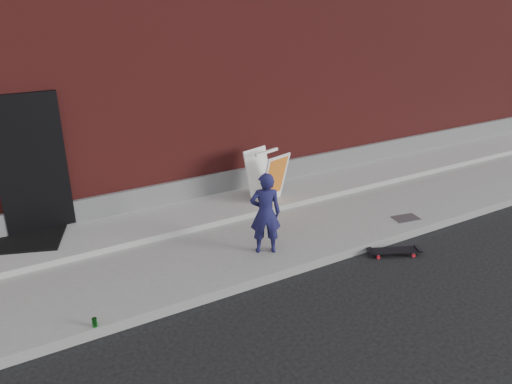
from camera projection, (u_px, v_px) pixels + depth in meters
ground at (268, 284)px, 7.24m from camera, size 80.00×80.00×0.00m
sidewalk at (222, 238)px, 8.41m from camera, size 20.00×3.00×0.15m
apron at (200, 212)px, 9.09m from camera, size 20.00×1.20×0.10m
building at (117, 55)px, 11.90m from camera, size 20.00×8.10×5.00m
child at (265, 213)px, 7.59m from camera, size 0.56×0.48×1.31m
skateboard at (394, 251)px, 7.99m from camera, size 0.84×0.54×0.09m
pizza_sign at (267, 175)px, 9.33m from camera, size 0.73×0.80×0.96m
soda_can at (95, 322)px, 6.07m from camera, size 0.07×0.07×0.12m
doormat at (26, 239)px, 7.96m from camera, size 1.36×1.24×0.03m
utility_plate at (406, 218)px, 8.94m from camera, size 0.49×0.36×0.01m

